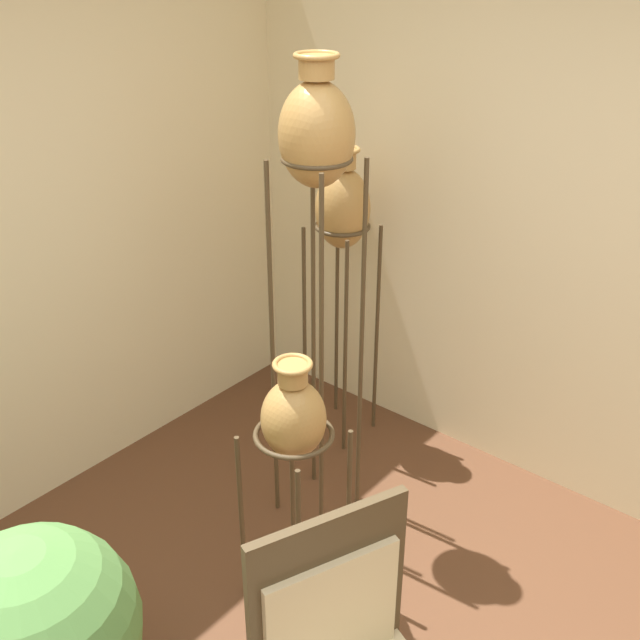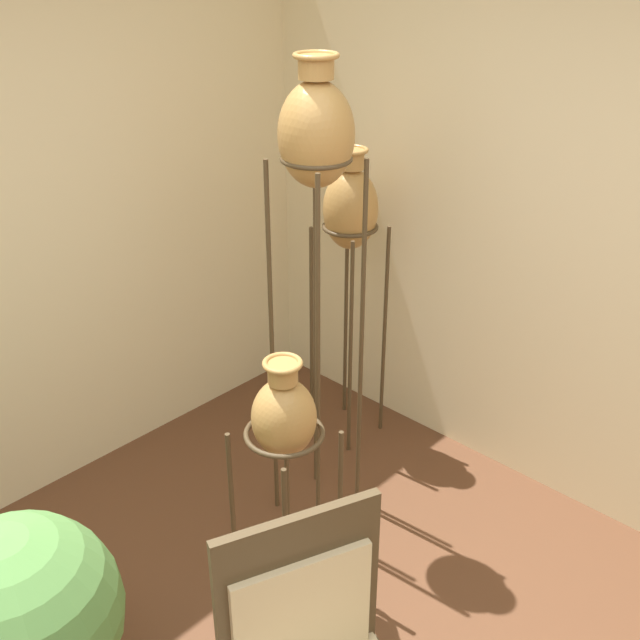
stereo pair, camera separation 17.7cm
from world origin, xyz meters
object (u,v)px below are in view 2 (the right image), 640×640
object	(u,v)px
vase_stand_medium	(350,215)
vase_stand_tall	(316,149)
vase_stand_short	(284,422)
potted_plant	(21,622)

from	to	relation	value
vase_stand_medium	vase_stand_tall	bearing A→B (deg)	-151.16
vase_stand_short	vase_stand_medium	bearing A→B (deg)	29.75
vase_stand_tall	vase_stand_medium	world-z (taller)	vase_stand_tall
vase_stand_medium	potted_plant	distance (m)	2.20
vase_stand_medium	potted_plant	xyz separation A→B (m)	(-2.02, -0.35, -0.80)
vase_stand_short	potted_plant	xyz separation A→B (m)	(-0.98, 0.24, -0.41)
potted_plant	vase_stand_tall	bearing A→B (deg)	1.64
vase_stand_medium	vase_stand_short	world-z (taller)	vase_stand_medium
vase_stand_tall	vase_stand_medium	size ratio (longest dim) A/B	1.32
vase_stand_tall	potted_plant	distance (m)	1.94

